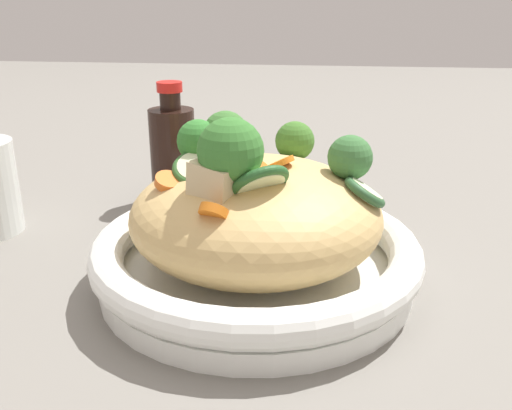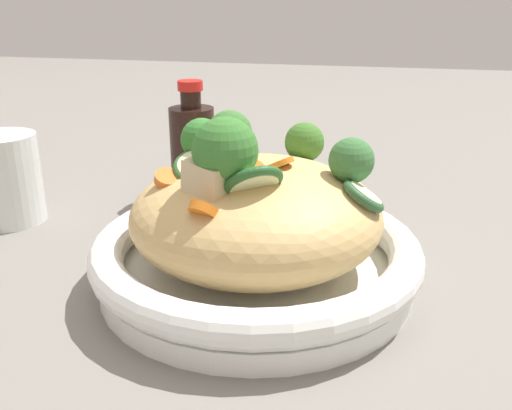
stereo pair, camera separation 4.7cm
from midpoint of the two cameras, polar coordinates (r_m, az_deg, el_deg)
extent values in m
plane|color=slate|center=(0.50, -2.72, -7.72)|extent=(3.00, 3.00, 0.00)
cylinder|color=white|center=(0.50, -2.73, -6.81)|extent=(0.26, 0.26, 0.02)
torus|color=white|center=(0.49, -2.78, -4.38)|extent=(0.28, 0.28, 0.03)
ellipsoid|color=tan|center=(0.47, -2.84, -1.06)|extent=(0.21, 0.21, 0.09)
torus|color=tan|center=(0.46, -2.21, 3.01)|extent=(0.06, 0.06, 0.01)
torus|color=tan|center=(0.49, -7.16, 3.46)|extent=(0.05, 0.05, 0.02)
cone|color=#9FBE7B|center=(0.43, -5.66, 1.76)|extent=(0.03, 0.03, 0.02)
sphere|color=#37742E|center=(0.42, -5.79, 5.29)|extent=(0.07, 0.07, 0.05)
cone|color=#A4BA70|center=(0.49, -8.43, 3.82)|extent=(0.02, 0.02, 0.02)
sphere|color=#337A2F|center=(0.48, -8.56, 6.27)|extent=(0.04, 0.04, 0.04)
cone|color=#98C274|center=(0.55, 1.36, 4.03)|extent=(0.02, 0.02, 0.02)
sphere|color=#40732A|center=(0.54, 1.38, 6.33)|extent=(0.05, 0.05, 0.04)
cone|color=#99B874|center=(0.47, 6.36, 2.34)|extent=(0.02, 0.02, 0.02)
sphere|color=#3C713A|center=(0.46, 6.46, 4.66)|extent=(0.05, 0.05, 0.04)
cone|color=#A0BB75|center=(0.49, -5.75, 4.45)|extent=(0.02, 0.02, 0.02)
sphere|color=#3C7231|center=(0.49, -5.85, 6.98)|extent=(0.05, 0.05, 0.04)
cylinder|color=orange|center=(0.46, -0.57, 4.16)|extent=(0.03, 0.03, 0.02)
cylinder|color=orange|center=(0.40, -7.63, -0.75)|extent=(0.02, 0.03, 0.02)
cylinder|color=orange|center=(0.44, -3.42, 3.18)|extent=(0.03, 0.03, 0.01)
cylinder|color=orange|center=(0.46, -11.65, 2.23)|extent=(0.03, 0.03, 0.01)
cylinder|color=beige|center=(0.46, -8.82, 3.58)|extent=(0.04, 0.04, 0.02)
torus|color=#2E5A27|center=(0.46, -8.82, 3.58)|extent=(0.04, 0.04, 0.02)
cylinder|color=beige|center=(0.42, -2.88, 2.13)|extent=(0.05, 0.05, 0.03)
torus|color=#275B29|center=(0.42, -2.88, 2.13)|extent=(0.06, 0.06, 0.04)
cylinder|color=beige|center=(0.45, 7.84, 1.21)|extent=(0.03, 0.03, 0.02)
torus|color=#2A542E|center=(0.45, 7.84, 1.21)|extent=(0.04, 0.04, 0.03)
cube|color=beige|center=(0.47, -5.90, 4.69)|extent=(0.03, 0.03, 0.03)
cube|color=#CFBA8A|center=(0.42, -6.85, 2.52)|extent=(0.05, 0.05, 0.03)
cylinder|color=black|center=(0.68, -10.22, 4.72)|extent=(0.05, 0.05, 0.11)
cylinder|color=black|center=(0.66, -10.57, 10.13)|extent=(0.02, 0.02, 0.02)
cylinder|color=red|center=(0.66, -10.66, 11.44)|extent=(0.03, 0.03, 0.01)
camera|label=1|loc=(0.02, -92.86, -1.08)|focal=40.30mm
camera|label=2|loc=(0.02, 87.14, 1.08)|focal=40.30mm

